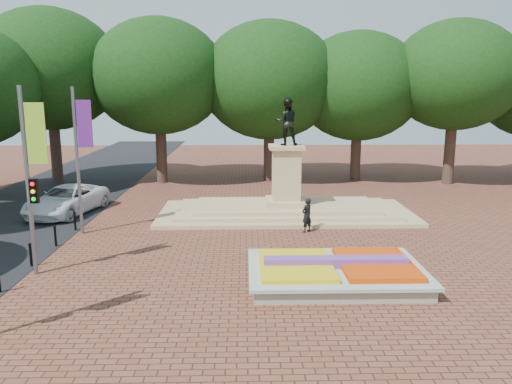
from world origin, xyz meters
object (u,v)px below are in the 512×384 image
flower_bed (336,271)px  van (66,200)px  monument (286,199)px  pedestrian (307,215)px

flower_bed → van: bearing=141.8°
monument → pedestrian: bearing=-78.1°
flower_bed → monument: (-1.03, 10.00, 0.50)m
flower_bed → monument: 10.07m
van → monument: bearing=10.9°
van → pedestrian: size_ratio=3.35×
monument → van: bearing=177.6°
flower_bed → monument: bearing=95.9°
monument → pedestrian: monument is taller
monument → van: monument is taller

